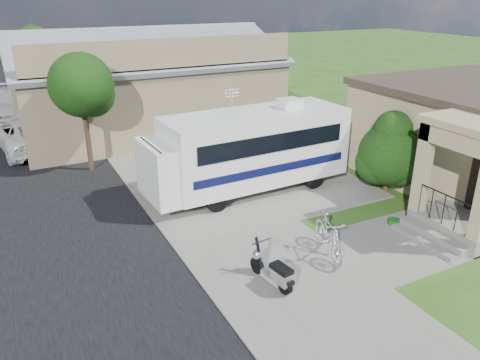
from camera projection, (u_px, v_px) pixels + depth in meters
name	position (u px, v px, depth m)	size (l,w,h in m)	color
ground	(298.00, 251.00, 12.81)	(120.00, 120.00, 0.00)	#264913
sidewalk_slab	(152.00, 152.00, 20.61)	(4.00, 80.00, 0.06)	#615F57
driveway_slab	(264.00, 185.00, 17.14)	(7.00, 6.00, 0.05)	#615F57
walk_slab	(406.00, 242.00, 13.25)	(4.00, 3.00, 0.05)	#615F57
warehouse	(145.00, 90.00, 23.57)	(12.50, 8.40, 5.04)	#736448
street_tree_a	(84.00, 88.00, 17.48)	(2.44, 2.40, 4.58)	#312016
street_tree_b	(51.00, 54.00, 25.66)	(2.44, 2.40, 4.73)	#312016
street_tree_c	(36.00, 44.00, 33.19)	(2.44, 2.40, 4.42)	#312016
motorhome	(249.00, 148.00, 16.10)	(7.27, 2.58, 3.68)	silver
shrub	(390.00, 151.00, 16.12)	(2.39, 2.28, 2.93)	#312016
scooter	(274.00, 271.00, 11.11)	(0.58, 1.52, 1.00)	black
bicycle	(329.00, 238.00, 12.35)	(0.54, 1.91, 1.15)	#B9BAC2
pickup_truck	(28.00, 133.00, 20.77)	(2.45, 5.32, 1.48)	silver
van	(7.00, 104.00, 25.85)	(2.23, 5.47, 1.59)	silver
garden_hose	(394.00, 223.00, 14.19)	(0.38, 0.38, 0.17)	#125C16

